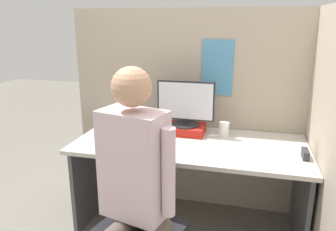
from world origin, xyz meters
name	(u,v)px	position (x,y,z in m)	size (l,w,h in m)	color
cubicle_panel_back	(199,111)	(0.00, 0.80, 0.84)	(2.18, 0.05, 1.67)	tan
cubicle_panel_right	(321,140)	(0.87, 0.31, 0.84)	(0.04, 1.42, 1.67)	tan
desk	(189,162)	(0.00, 0.39, 0.55)	(1.68, 0.77, 0.71)	beige
paper_box	(185,129)	(-0.07, 0.58, 0.75)	(0.31, 0.23, 0.07)	red
monitor	(186,104)	(-0.07, 0.58, 0.95)	(0.45, 0.22, 0.35)	#232328
laptop	(124,131)	(-0.52, 0.38, 0.76)	(0.36, 0.21, 0.21)	#2D2D33
mouse	(152,139)	(-0.28, 0.33, 0.73)	(0.07, 0.06, 0.04)	black
stapler	(305,154)	(0.78, 0.29, 0.74)	(0.04, 0.12, 0.06)	#2D2D33
carrot_toy	(161,149)	(-0.15, 0.15, 0.74)	(0.04, 0.15, 0.04)	orange
office_chair	(137,213)	(-0.18, -0.27, 0.49)	(0.56, 0.61, 0.97)	black
person	(133,181)	(-0.15, -0.41, 0.78)	(0.47, 0.49, 1.36)	brown
coffee_mug	(224,129)	(0.23, 0.59, 0.77)	(0.08, 0.08, 0.11)	white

